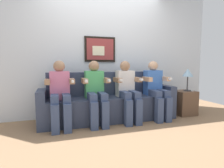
{
  "coord_description": "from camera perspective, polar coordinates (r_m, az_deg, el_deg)",
  "views": [
    {
      "loc": [
        -0.97,
        -2.92,
        1.04
      ],
      "look_at": [
        0.0,
        0.15,
        0.7
      ],
      "focal_mm": 29.32,
      "sensor_mm": 36.0,
      "label": 1
    }
  ],
  "objects": [
    {
      "name": "person_leftmost",
      "position": [
        3.11,
        -15.87,
        -2.23
      ],
      "size": [
        0.46,
        0.56,
        1.11
      ],
      "color": "pink",
      "rests_on": "ground_plane"
    },
    {
      "name": "spare_remote_on_table",
      "position": [
        4.11,
        23.25,
        -1.87
      ],
      "size": [
        0.04,
        0.13,
        0.02
      ],
      "primitive_type": "cube",
      "color": "white",
      "rests_on": "side_table_right"
    },
    {
      "name": "ground_plane",
      "position": [
        3.25,
        0.82,
        -12.66
      ],
      "size": [
        6.39,
        6.39,
        0.0
      ],
      "primitive_type": "plane",
      "color": "#8C6B4C"
    },
    {
      "name": "couch",
      "position": [
        3.46,
        -0.89,
        -6.1
      ],
      "size": [
        2.52,
        0.58,
        0.9
      ],
      "color": "#333D56",
      "rests_on": "ground_plane"
    },
    {
      "name": "table_lamp",
      "position": [
        4.07,
        22.56,
        3.01
      ],
      "size": [
        0.22,
        0.22,
        0.46
      ],
      "color": "#333338",
      "rests_on": "side_table_right"
    },
    {
      "name": "person_left_center",
      "position": [
        3.18,
        -5.15,
        -1.84
      ],
      "size": [
        0.46,
        0.56,
        1.11
      ],
      "color": "#4CB266",
      "rests_on": "ground_plane"
    },
    {
      "name": "back_wall_assembly",
      "position": [
        3.82,
        -2.85,
        9.95
      ],
      "size": [
        4.92,
        0.1,
        2.6
      ],
      "color": "silver",
      "rests_on": "ground_plane"
    },
    {
      "name": "person_rightmost",
      "position": [
        3.62,
        13.5,
        -1.03
      ],
      "size": [
        0.46,
        0.56,
        1.11
      ],
      "color": "#3F72CC",
      "rests_on": "ground_plane"
    },
    {
      "name": "person_right_center",
      "position": [
        3.35,
        4.78,
        -1.42
      ],
      "size": [
        0.46,
        0.56,
        1.11
      ],
      "color": "white",
      "rests_on": "ground_plane"
    },
    {
      "name": "side_table_right",
      "position": [
        4.14,
        21.54,
        -5.41
      ],
      "size": [
        0.4,
        0.4,
        0.5
      ],
      "color": "brown",
      "rests_on": "ground_plane"
    }
  ]
}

